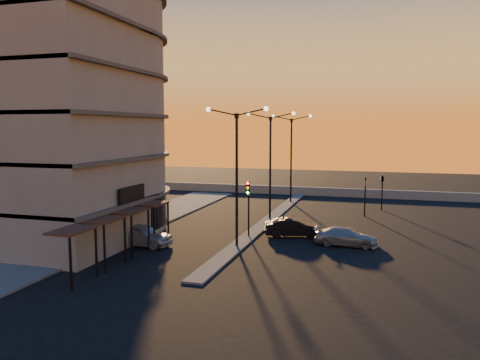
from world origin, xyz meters
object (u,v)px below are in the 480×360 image
Objects in this scene: car_hatchback at (141,235)px; car_wagon at (346,237)px; traffic_light_main at (248,199)px; streetlamp_mid at (270,157)px; car_sedan at (293,227)px.

car_hatchback is 14.22m from car_wagon.
streetlamp_mid is at bearing 90.00° from traffic_light_main.
car_sedan is at bearing -55.82° from car_hatchback.
traffic_light_main is 0.98× the size of car_wagon.
car_hatchback is 1.07× the size of car_sedan.
car_sedan is 0.98× the size of car_wagon.
streetlamp_mid is 14.06m from car_hatchback.
car_hatchback reaches higher than car_sedan.
car_wagon is at bearing -46.11° from streetlamp_mid.
car_sedan reaches higher than car_wagon.
streetlamp_mid is 7.62m from traffic_light_main.
car_hatchback is at bearing 107.33° from car_wagon.
traffic_light_main is at bearing 98.64° from car_sedan.
car_sedan is at bearing -61.77° from streetlamp_mid.
streetlamp_mid reaches higher than car_wagon.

